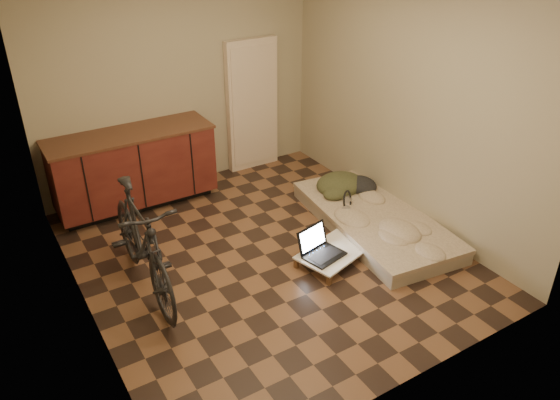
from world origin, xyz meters
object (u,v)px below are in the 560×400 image
lap_desk (334,252)px  laptop (320,250)px  bicycle (141,237)px  futon (374,220)px

lap_desk → laptop: bearing=153.8°
bicycle → futon: bicycle is taller
laptop → lap_desk: bearing=-23.5°
bicycle → lap_desk: (1.73, -0.56, -0.45)m
futon → lap_desk: (-0.77, -0.29, 0.02)m
bicycle → futon: (2.50, -0.27, -0.47)m
bicycle → laptop: 1.71m
futon → laptop: bearing=-157.1°
lap_desk → futon: bearing=4.5°
futon → lap_desk: futon is taller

